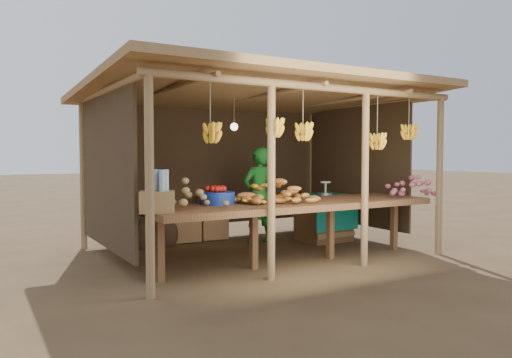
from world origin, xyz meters
TOP-DOWN VIEW (x-y plane):
  - ground at (0.00, 0.00)m, footprint 60.00×60.00m
  - stall_structure at (0.00, -0.08)m, footprint 4.70×3.50m
  - counter at (0.00, -0.95)m, footprint 3.90×1.05m
  - potato_heap at (-1.49, -0.93)m, footprint 1.07×0.87m
  - sweet_potato_heap at (-0.28, -1.00)m, footprint 1.07×0.73m
  - onion_heap at (1.82, -1.25)m, footprint 0.92×0.67m
  - banana_pile at (-0.40, -0.86)m, footprint 0.65×0.45m
  - tomato_basin at (-0.97, -0.70)m, footprint 0.43×0.43m
  - bottle_box at (-1.90, -1.15)m, footprint 0.44×0.40m
  - vendor at (0.35, 0.50)m, footprint 0.57×0.40m
  - tarp_crate at (1.38, 0.17)m, footprint 0.83×0.71m
  - carton_stack at (-0.28, 1.20)m, footprint 0.96×0.41m
  - burlap_sacks at (-1.17, 1.04)m, footprint 0.74×0.39m

SIDE VIEW (x-z plane):
  - ground at x=0.00m, z-range 0.00..0.00m
  - burlap_sacks at x=-1.17m, z-range -0.03..0.49m
  - carton_stack at x=-0.28m, z-range -0.04..0.66m
  - tarp_crate at x=1.38m, z-range -0.09..0.90m
  - counter at x=0.00m, z-range 0.34..1.14m
  - vendor at x=0.35m, z-range 0.00..1.51m
  - tomato_basin at x=-0.97m, z-range 0.78..1.01m
  - bottle_box at x=-1.90m, z-range 0.75..1.20m
  - banana_pile at x=-0.40m, z-range 0.80..1.15m
  - onion_heap at x=1.82m, z-range 0.80..1.16m
  - sweet_potato_heap at x=-0.28m, z-range 0.80..1.16m
  - potato_heap at x=-1.49m, z-range 0.80..1.16m
  - stall_structure at x=0.00m, z-range 0.70..3.13m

